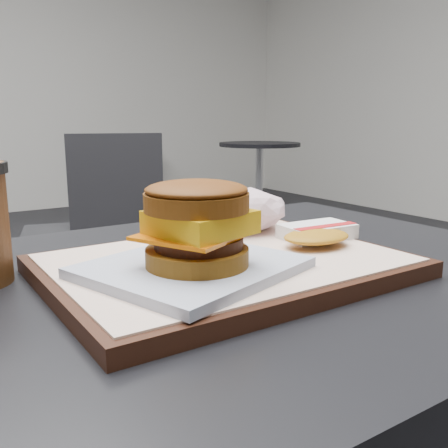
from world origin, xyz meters
TOP-DOWN VIEW (x-y plane):
  - customer_table at (0.00, 0.00)m, footprint 0.80×0.60m
  - serving_tray at (-0.01, -0.02)m, footprint 0.38×0.28m
  - breakfast_sandwich at (-0.07, -0.05)m, footprint 0.23×0.22m
  - hash_brown at (0.12, -0.02)m, footprint 0.12×0.09m
  - crumpled_wrapper at (0.08, 0.08)m, footprint 0.13×0.10m
  - neighbor_chair at (0.36, 1.56)m, footprint 0.65×0.52m
  - bg_table_near at (2.20, 2.80)m, footprint 0.66×0.66m
  - bg_table_far at (1.80, 4.50)m, footprint 0.66×0.66m

SIDE VIEW (x-z plane):
  - neighbor_chair at x=0.36m, z-range 0.07..0.95m
  - bg_table_near at x=2.20m, z-range 0.19..0.94m
  - bg_table_far at x=1.80m, z-range 0.19..0.94m
  - customer_table at x=0.00m, z-range 0.20..0.97m
  - serving_tray at x=-0.01m, z-range 0.77..0.79m
  - hash_brown at x=0.12m, z-range 0.79..0.81m
  - crumpled_wrapper at x=0.08m, z-range 0.79..0.85m
  - breakfast_sandwich at x=-0.07m, z-range 0.78..0.88m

